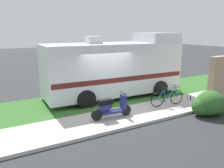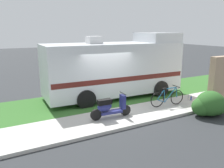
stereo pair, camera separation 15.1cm
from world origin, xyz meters
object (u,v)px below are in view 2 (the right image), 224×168
object	(u,v)px
bottle_spare	(188,98)
bottle_green	(191,98)
bicycle	(167,98)
pickup_truck_near	(108,65)
scooter	(110,107)
motorhome_rv	(116,68)

from	to	relation	value
bottle_spare	bottle_green	bearing A→B (deg)	-42.24
bicycle	pickup_truck_near	world-z (taller)	pickup_truck_near
bicycle	scooter	bearing A→B (deg)	-178.84
motorhome_rv	pickup_truck_near	distance (m)	5.14
bottle_green	bottle_spare	size ratio (longest dim) A/B	0.87
pickup_truck_near	bottle_green	world-z (taller)	pickup_truck_near
bicycle	bottle_green	distance (m)	1.65
bottle_green	bottle_spare	bearing A→B (deg)	137.76
bicycle	pickup_truck_near	bearing A→B (deg)	83.72
bottle_spare	pickup_truck_near	bearing A→B (deg)	95.56
motorhome_rv	scooter	bearing A→B (deg)	-123.49
motorhome_rv	bicycle	distance (m)	3.18
pickup_truck_near	bottle_green	xyz separation A→B (m)	(0.80, -7.37, -0.71)
bottle_green	pickup_truck_near	bearing A→B (deg)	96.21
motorhome_rv	bicycle	world-z (taller)	motorhome_rv
bottle_spare	bicycle	bearing A→B (deg)	-174.39
scooter	bottle_spare	size ratio (longest dim) A/B	6.24
scooter	bottle_green	xyz separation A→B (m)	(4.65, 0.13, -0.35)
pickup_truck_near	bottle_spare	world-z (taller)	pickup_truck_near
motorhome_rv	bottle_spare	world-z (taller)	motorhome_rv
bottle_green	bottle_spare	distance (m)	0.13
scooter	bottle_spare	distance (m)	4.58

